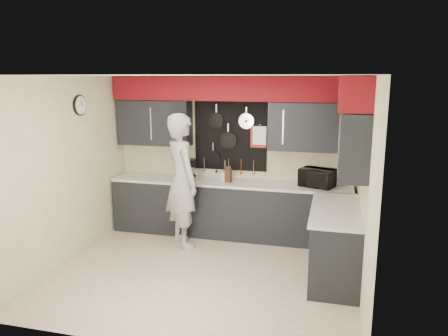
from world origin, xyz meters
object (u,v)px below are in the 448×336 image
(knife_block, at_px, (228,176))
(microwave, at_px, (317,178))
(person, at_px, (182,181))
(utensil_crock, at_px, (224,176))
(coffee_maker, at_px, (190,168))

(knife_block, bearing_deg, microwave, 9.63)
(knife_block, height_order, person, person)
(knife_block, xyz_separation_m, utensil_crock, (-0.09, 0.09, -0.03))
(utensil_crock, distance_m, person, 0.80)
(utensil_crock, relative_size, coffee_maker, 0.47)
(microwave, bearing_deg, coffee_maker, -162.05)
(utensil_crock, distance_m, coffee_maker, 0.61)
(knife_block, distance_m, utensil_crock, 0.13)
(microwave, xyz_separation_m, utensil_crock, (-1.48, 0.05, -0.06))
(microwave, bearing_deg, knife_block, -158.90)
(knife_block, distance_m, person, 0.79)
(knife_block, bearing_deg, person, -131.07)
(knife_block, relative_size, person, 0.10)
(coffee_maker, distance_m, person, 0.62)
(coffee_maker, relative_size, person, 0.16)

